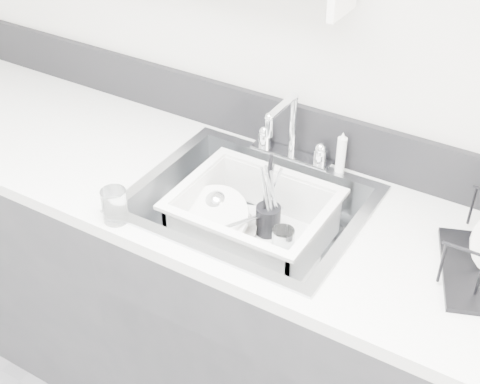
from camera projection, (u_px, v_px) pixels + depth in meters
The scene contains 12 objects.
counter_run at pixel (248, 314), 2.14m from camera, with size 3.20×0.62×0.92m.
backsplash at pixel (299, 129), 2.03m from camera, with size 3.20×0.02×0.16m, color black.
sink at pixel (249, 225), 1.93m from camera, with size 0.64×0.52×0.20m, color silver, non-canonical shape.
faucet at pixel (291, 142), 2.01m from camera, with size 0.26×0.18×0.23m.
side_sprayer at pixel (341, 153), 1.94m from camera, with size 0.03×0.03×0.14m, color white.
wash_tub at pixel (253, 220), 1.93m from camera, with size 0.44×0.36×0.17m, color white, non-canonical shape.
plate_stack at pixel (213, 228), 1.97m from camera, with size 0.28×0.28×0.11m.
utensil_cup at pixel (268, 217), 1.97m from camera, with size 0.07×0.07×0.25m.
ladle at pixel (234, 222), 1.97m from camera, with size 0.31×0.11×0.09m, color silver, non-canonical shape.
tumbler_in_tub at pixel (283, 243), 1.89m from camera, with size 0.06×0.06×0.09m, color white.
tumbler_counter at pixel (115, 206), 1.77m from camera, with size 0.07×0.07×0.10m, color white.
bowl_small at pixel (267, 260), 1.87m from camera, with size 0.11×0.11×0.03m, color white.
Camera 1 is at (0.75, -0.10, 2.05)m, focal length 50.00 mm.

